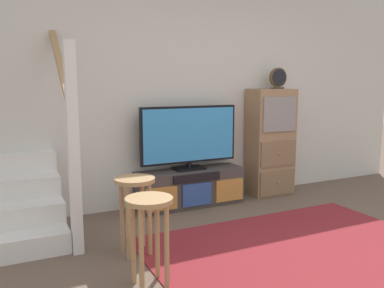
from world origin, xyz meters
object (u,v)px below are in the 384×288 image
at_px(media_console, 190,188).
at_px(bar_stool_far, 135,197).
at_px(desk_clock, 278,78).
at_px(bar_stool_near, 149,220).
at_px(television, 189,136).
at_px(side_cabinet, 270,142).

distance_m(media_console, bar_stool_far, 1.46).
xyz_separation_m(desk_clock, bar_stool_near, (-2.32, -1.59, -1.01)).
xyz_separation_m(media_console, bar_stool_far, (-1.00, -1.02, 0.28)).
xyz_separation_m(media_console, television, (-0.00, 0.02, 0.62)).
distance_m(side_cabinet, desk_clock, 0.83).
height_order(side_cabinet, bar_stool_near, side_cabinet).
bearing_deg(media_console, bar_stool_far, -134.38).
bearing_deg(bar_stool_far, bar_stool_near, -97.83).
relative_size(side_cabinet, desk_clock, 5.16).
relative_size(side_cabinet, bar_stool_far, 2.06).
bearing_deg(television, side_cabinet, -0.67).
relative_size(media_console, desk_clock, 4.87).
bearing_deg(television, desk_clock, -1.32).
height_order(desk_clock, bar_stool_near, desk_clock).
xyz_separation_m(television, side_cabinet, (1.16, -0.01, -0.15)).
xyz_separation_m(desk_clock, bar_stool_far, (-2.24, -1.02, -1.01)).
relative_size(television, desk_clock, 4.51).
height_order(television, bar_stool_far, television).
height_order(television, side_cabinet, side_cabinet).
bearing_deg(side_cabinet, bar_stool_far, -154.52).
height_order(media_console, desk_clock, desk_clock).
bearing_deg(bar_stool_near, media_console, 56.00).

